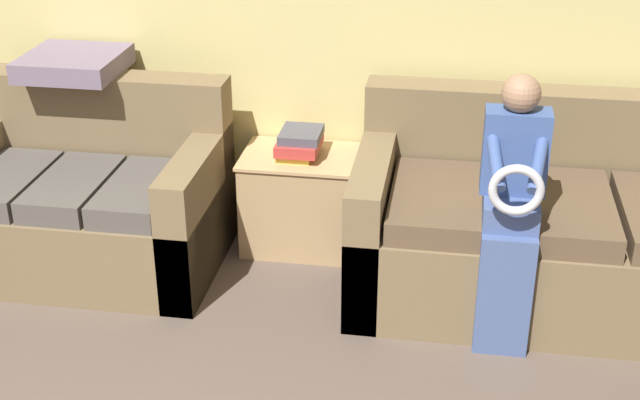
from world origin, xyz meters
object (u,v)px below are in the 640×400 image
(child_left_seated, at_px, (512,203))
(side_shelf, at_px, (299,199))
(couch_main, at_px, (551,231))
(couch_side, at_px, (88,202))
(book_stack, at_px, (299,143))
(throw_pillow, at_px, (74,63))

(child_left_seated, xyz_separation_m, side_shelf, (-1.03, 0.69, -0.39))
(couch_main, bearing_deg, couch_side, -178.89)
(side_shelf, distance_m, book_stack, 0.32)
(child_left_seated, height_order, book_stack, child_left_seated)
(couch_side, bearing_deg, book_stack, 17.12)
(throw_pillow, bearing_deg, child_left_seated, -16.80)
(couch_side, distance_m, child_left_seated, 2.12)
(side_shelf, height_order, book_stack, book_stack)
(couch_main, relative_size, book_stack, 6.39)
(couch_side, distance_m, throw_pillow, 0.71)
(couch_main, height_order, couch_side, couch_main)
(couch_main, xyz_separation_m, couch_side, (-2.28, -0.04, -0.01))
(child_left_seated, bearing_deg, couch_side, 169.84)
(book_stack, bearing_deg, couch_main, -12.22)
(couch_main, height_order, throw_pillow, throw_pillow)
(couch_side, xyz_separation_m, side_shelf, (1.02, 0.32, -0.05))
(couch_side, bearing_deg, side_shelf, 17.29)
(child_left_seated, distance_m, throw_pillow, 2.29)
(book_stack, relative_size, throw_pillow, 0.61)
(book_stack, xyz_separation_m, throw_pillow, (-1.15, -0.03, 0.37))
(side_shelf, relative_size, book_stack, 2.00)
(book_stack, bearing_deg, side_shelf, 148.08)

